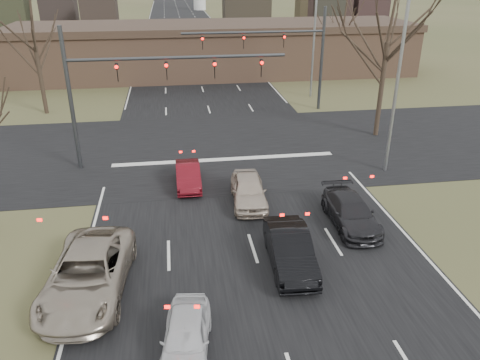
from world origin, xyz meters
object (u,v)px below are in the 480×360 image
object	(u,v)px
streetlight_right_far	(312,32)
car_white_sedan	(186,337)
mast_arm_near	(129,80)
car_charcoal_sedan	(351,212)
building	(215,49)
car_silver_ahead	(249,190)
car_black_hatch	(290,249)
car_red_ahead	(188,175)
car_silver_suv	(88,274)
streetlight_right_near	(395,74)
mast_arm_far	(288,47)

from	to	relation	value
streetlight_right_far	car_white_sedan	size ratio (longest dim) A/B	2.80
mast_arm_near	car_charcoal_sedan	size ratio (longest dim) A/B	2.74
car_white_sedan	building	bearing A→B (deg)	90.69
mast_arm_near	car_silver_ahead	distance (m)	9.29
car_black_hatch	car_red_ahead	bearing A→B (deg)	117.20
car_silver_suv	car_silver_ahead	xyz separation A→B (m)	(6.83, 6.11, -0.11)
streetlight_right_far	car_silver_ahead	world-z (taller)	streetlight_right_far
car_silver_suv	streetlight_right_far	bearing A→B (deg)	64.17
mast_arm_near	car_red_ahead	bearing A→B (deg)	-49.90
streetlight_right_near	car_charcoal_sedan	xyz separation A→B (m)	(-4.09, -5.67, -4.94)
car_silver_suv	car_silver_ahead	distance (m)	9.16
mast_arm_near	streetlight_right_near	world-z (taller)	streetlight_right_near
streetlight_right_near	car_silver_ahead	xyz separation A→B (m)	(-8.32, -2.87, -4.89)
building	mast_arm_far	distance (m)	15.75
car_red_ahead	building	bearing A→B (deg)	81.21
mast_arm_near	car_white_sedan	world-z (taller)	mast_arm_near
car_white_sedan	car_silver_ahead	bearing A→B (deg)	77.57
building	mast_arm_far	size ratio (longest dim) A/B	3.81
mast_arm_far	car_silver_suv	world-z (taller)	mast_arm_far
building	car_charcoal_sedan	bearing A→B (deg)	-85.37
mast_arm_far	car_charcoal_sedan	size ratio (longest dim) A/B	2.51
streetlight_right_far	car_silver_ahead	distance (m)	22.28
mast_arm_far	car_red_ahead	distance (m)	16.50
car_white_sedan	car_red_ahead	xyz separation A→B (m)	(0.64, 11.99, -0.01)
streetlight_right_far	car_silver_suv	world-z (taller)	streetlight_right_far
building	car_charcoal_sedan	xyz separation A→B (m)	(2.73, -33.67, -2.02)
streetlight_right_far	car_black_hatch	distance (m)	27.07
streetlight_right_far	car_red_ahead	world-z (taller)	streetlight_right_far
car_white_sedan	car_charcoal_sedan	size ratio (longest dim) A/B	0.81
streetlight_right_near	car_silver_suv	xyz separation A→B (m)	(-15.15, -8.97, -4.78)
car_white_sedan	car_silver_ahead	xyz separation A→B (m)	(3.50, 9.52, 0.09)
streetlight_right_near	car_silver_ahead	bearing A→B (deg)	-161.00
building	car_charcoal_sedan	size ratio (longest dim) A/B	9.59
car_charcoal_sedan	car_silver_ahead	distance (m)	5.08
streetlight_right_near	car_red_ahead	size ratio (longest dim) A/B	2.75
mast_arm_near	car_silver_ahead	world-z (taller)	mast_arm_near
building	streetlight_right_near	bearing A→B (deg)	-76.31
streetlight_right_far	car_charcoal_sedan	distance (m)	23.66
mast_arm_far	streetlight_right_far	distance (m)	5.12
streetlight_right_far	car_red_ahead	bearing A→B (deg)	-123.88
building	streetlight_right_far	world-z (taller)	streetlight_right_far
car_black_hatch	car_silver_ahead	size ratio (longest dim) A/B	1.08
mast_arm_far	car_silver_suv	xyz separation A→B (m)	(-12.51, -21.97, -4.21)
building	car_white_sedan	world-z (taller)	building
streetlight_right_far	car_black_hatch	size ratio (longest dim) A/B	2.27
streetlight_right_near	car_red_ahead	world-z (taller)	streetlight_right_near
car_silver_suv	car_charcoal_sedan	xyz separation A→B (m)	(11.05, 3.30, -0.17)
mast_arm_far	streetlight_right_near	bearing A→B (deg)	-78.53
car_silver_ahead	car_black_hatch	bearing A→B (deg)	-78.81
building	car_white_sedan	size ratio (longest dim) A/B	11.88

